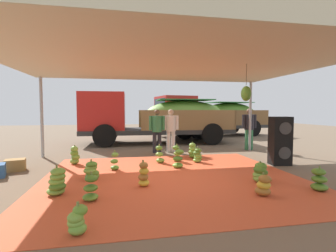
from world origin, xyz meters
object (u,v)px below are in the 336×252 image
object	(u,v)px
banana_bunch_14	(160,155)
worker_0	(171,127)
banana_bunch_2	(92,171)
banana_bunch_12	(264,186)
banana_bunch_7	(198,156)
banana_bunch_4	(178,159)
speaker_stack	(280,141)
banana_bunch_8	(57,182)
cargo_truck_far	(210,115)
banana_bunch_11	(115,162)
banana_bunch_1	(193,151)
crate_1	(15,165)
banana_bunch_13	(260,173)
banana_bunch_9	(75,156)
banana_bunch_5	(177,154)
cargo_truck_main	(155,117)
banana_bunch_10	(144,175)
banana_bunch_0	(319,180)
banana_bunch_6	(77,221)
worker_1	(249,126)
banana_bunch_3	(91,189)
worker_2	(157,128)

from	to	relation	value
banana_bunch_14	worker_0	world-z (taller)	worker_0
banana_bunch_2	banana_bunch_12	xyz separation A→B (m)	(3.27, -1.70, -0.02)
worker_0	banana_bunch_2	bearing A→B (deg)	-126.80
banana_bunch_7	banana_bunch_4	bearing A→B (deg)	-140.42
speaker_stack	banana_bunch_7	bearing A→B (deg)	162.14
banana_bunch_8	cargo_truck_far	distance (m)	11.78
banana_bunch_11	worker_0	distance (m)	3.33
banana_bunch_1	crate_1	size ratio (longest dim) A/B	1.12
banana_bunch_13	banana_bunch_9	bearing A→B (deg)	148.54
banana_bunch_5	banana_bunch_8	bearing A→B (deg)	-137.98
banana_bunch_4	cargo_truck_main	xyz separation A→B (m)	(0.06, 5.35, 1.04)
banana_bunch_8	banana_bunch_11	bearing A→B (deg)	60.83
cargo_truck_main	banana_bunch_10	bearing A→B (deg)	-99.45
banana_bunch_8	banana_bunch_12	bearing A→B (deg)	-10.82
banana_bunch_0	banana_bunch_4	world-z (taller)	banana_bunch_4
banana_bunch_0	banana_bunch_6	size ratio (longest dim) A/B	1.16
banana_bunch_6	worker_0	xyz separation A→B (m)	(2.39, 5.94, 0.77)
banana_bunch_0	banana_bunch_13	bearing A→B (deg)	139.37
banana_bunch_14	cargo_truck_main	distance (m)	4.74
banana_bunch_8	banana_bunch_11	size ratio (longest dim) A/B	1.05
banana_bunch_4	banana_bunch_1	bearing A→B (deg)	59.11
banana_bunch_5	speaker_stack	distance (m)	3.06
banana_bunch_14	banana_bunch_2	bearing A→B (deg)	-140.17
banana_bunch_12	worker_0	size ratio (longest dim) A/B	0.26
worker_1	banana_bunch_3	bearing A→B (deg)	-139.61
banana_bunch_12	banana_bunch_13	distance (m)	0.89
worker_1	speaker_stack	world-z (taller)	worker_1
banana_bunch_8	banana_bunch_10	distance (m)	1.65
banana_bunch_3	banana_bunch_11	xyz separation A→B (m)	(0.35, 2.21, 0.01)
banana_bunch_0	worker_2	xyz separation A→B (m)	(-2.54, 4.91, 0.74)
banana_bunch_2	banana_bunch_12	world-z (taller)	banana_bunch_2
banana_bunch_4	cargo_truck_main	bearing A→B (deg)	89.37
banana_bunch_14	worker_2	world-z (taller)	worker_2
banana_bunch_0	banana_bunch_10	xyz separation A→B (m)	(-3.39, 0.89, 0.04)
banana_bunch_14	speaker_stack	world-z (taller)	speaker_stack
banana_bunch_11	cargo_truck_far	world-z (taller)	cargo_truck_far
banana_bunch_5	worker_1	world-z (taller)	worker_1
banana_bunch_2	cargo_truck_far	bearing A→B (deg)	55.43
worker_1	banana_bunch_4	bearing A→B (deg)	-143.62
banana_bunch_3	banana_bunch_4	size ratio (longest dim) A/B	0.91
worker_2	speaker_stack	world-z (taller)	worker_2
banana_bunch_5	cargo_truck_main	size ratio (longest dim) A/B	0.08
cargo_truck_main	crate_1	distance (m)	6.62
banana_bunch_0	banana_bunch_9	size ratio (longest dim) A/B	0.85
banana_bunch_3	worker_1	world-z (taller)	worker_1
banana_bunch_9	banana_bunch_5	bearing A→B (deg)	-2.88
banana_bunch_6	banana_bunch_13	distance (m)	3.93
banana_bunch_8	banana_bunch_14	size ratio (longest dim) A/B	1.00
worker_0	banana_bunch_4	bearing A→B (deg)	-96.72
banana_bunch_9	banana_bunch_4	bearing A→B (deg)	-19.19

